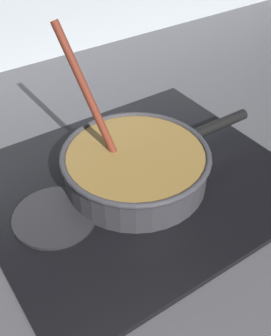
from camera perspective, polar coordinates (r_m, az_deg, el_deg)
name	(u,v)px	position (r m, az deg, el deg)	size (l,w,h in m)	color
ground	(199,258)	(0.70, 8.76, -12.11)	(2.40, 1.60, 0.04)	#4C4C51
hob_plate	(136,183)	(0.78, 0.00, -2.12)	(0.56, 0.48, 0.01)	black
burner_ring	(136,179)	(0.78, 0.00, -1.57)	(0.17, 0.17, 0.01)	#592D0C
spare_burner	(55,216)	(0.72, -11.07, -6.54)	(0.14, 0.14, 0.01)	#262628
cooking_pan	(136,165)	(0.76, 0.06, 0.38)	(0.41, 0.27, 0.28)	#38383D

